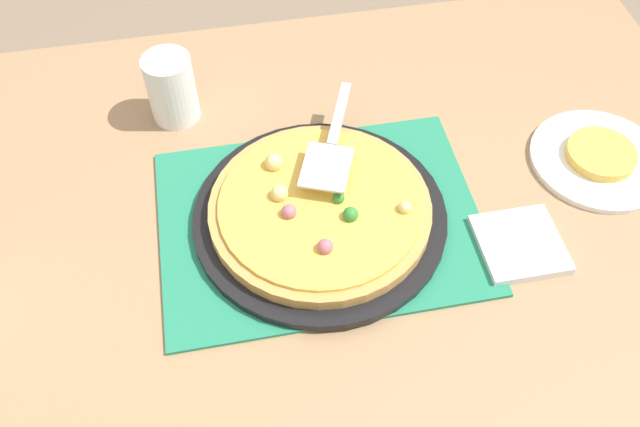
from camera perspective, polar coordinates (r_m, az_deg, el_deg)
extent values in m
plane|color=#84705B|center=(1.69, 0.00, -16.21)|extent=(8.00, 8.00, 0.00)
cube|color=#9E7A56|center=(1.04, 0.00, -1.18)|extent=(1.40, 1.00, 0.03)
cube|color=#9E7A56|center=(1.69, -24.91, -0.12)|extent=(0.07, 0.07, 0.72)
cube|color=#9E7A56|center=(1.77, 18.07, 5.98)|extent=(0.07, 0.07, 0.72)
cube|color=#237F5B|center=(1.03, 0.00, -0.58)|extent=(0.48, 0.36, 0.01)
cylinder|color=black|center=(1.02, 0.00, -0.24)|extent=(0.38, 0.38, 0.01)
cylinder|color=tan|center=(1.01, 0.00, 0.35)|extent=(0.33, 0.33, 0.02)
cylinder|color=#EAB747|center=(1.00, 0.00, 0.81)|extent=(0.30, 0.30, 0.01)
sphere|color=#B76675|center=(0.94, 0.44, -2.79)|extent=(0.02, 0.02, 0.02)
sphere|color=#E5CC7F|center=(0.99, 7.13, 0.52)|extent=(0.02, 0.02, 0.02)
sphere|color=#E5CC7F|center=(1.00, -3.41, 1.69)|extent=(0.03, 0.03, 0.03)
sphere|color=#B76675|center=(0.98, -2.62, 0.15)|extent=(0.02, 0.02, 0.02)
sphere|color=#338433|center=(0.97, 2.58, -0.08)|extent=(0.02, 0.02, 0.02)
sphere|color=#E5CC7F|center=(1.04, -3.87, 4.29)|extent=(0.03, 0.03, 0.03)
sphere|color=#338433|center=(0.99, 1.62, 1.09)|extent=(0.02, 0.02, 0.02)
cylinder|color=white|center=(1.19, 22.31, 4.21)|extent=(0.22, 0.22, 0.01)
cylinder|color=#EAB747|center=(1.18, 22.50, 4.63)|extent=(0.11, 0.11, 0.02)
cylinder|color=white|center=(1.17, -12.35, 10.20)|extent=(0.08, 0.08, 0.12)
cube|color=silver|center=(1.01, 0.53, 3.92)|extent=(0.10, 0.11, 0.00)
cube|color=#B2B2B7|center=(1.09, 1.64, 8.37)|extent=(0.07, 0.14, 0.01)
cube|color=white|center=(1.04, 16.37, -2.52)|extent=(0.12, 0.12, 0.02)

